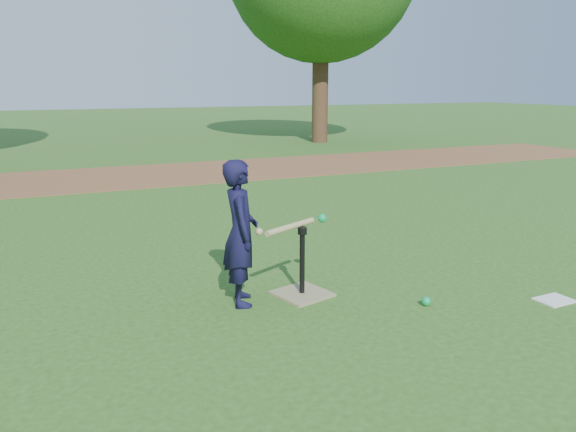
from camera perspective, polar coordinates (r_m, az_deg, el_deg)
name	(u,v)px	position (r m, az deg, el deg)	size (l,w,h in m)	color
ground	(288,310)	(4.67, 0.04, -9.54)	(80.00, 80.00, 0.00)	#285116
dirt_strip	(135,176)	(11.70, -15.28, 3.95)	(24.00, 3.00, 0.01)	brown
child	(240,233)	(4.65, -4.85, -1.72)	(0.45, 0.29, 1.22)	black
wiffle_ball_ground	(426,301)	(4.88, 13.87, -8.41)	(0.08, 0.08, 0.08)	#0D984E
clipboard	(554,300)	(5.37, 25.44, -7.72)	(0.30, 0.23, 0.01)	silver
batting_tee	(302,283)	(4.95, 1.43, -6.82)	(0.53, 0.53, 0.61)	#91845C
swing_action	(294,225)	(4.75, 0.64, -0.96)	(0.71, 0.31, 0.10)	tan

